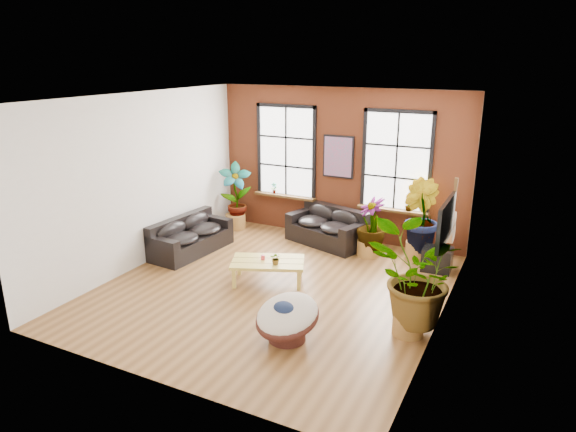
{
  "coord_description": "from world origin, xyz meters",
  "views": [
    {
      "loc": [
        4.16,
        -7.73,
        4.17
      ],
      "look_at": [
        0.0,
        0.6,
        1.25
      ],
      "focal_mm": 32.0,
      "sensor_mm": 36.0,
      "label": 1
    }
  ],
  "objects_px": {
    "sofa_back": "(328,227)",
    "papasan_chair": "(287,317)",
    "sofa_left": "(190,237)",
    "coffee_table": "(268,263)"
  },
  "relations": [
    {
      "from": "sofa_left",
      "to": "papasan_chair",
      "type": "height_order",
      "value": "sofa_left"
    },
    {
      "from": "papasan_chair",
      "to": "sofa_back",
      "type": "bearing_deg",
      "value": 122.64
    },
    {
      "from": "sofa_back",
      "to": "papasan_chair",
      "type": "relative_size",
      "value": 1.59
    },
    {
      "from": "sofa_back",
      "to": "papasan_chair",
      "type": "distance_m",
      "value": 4.36
    },
    {
      "from": "coffee_table",
      "to": "papasan_chair",
      "type": "bearing_deg",
      "value": -76.47
    },
    {
      "from": "sofa_back",
      "to": "papasan_chair",
      "type": "bearing_deg",
      "value": -58.26
    },
    {
      "from": "sofa_back",
      "to": "papasan_chair",
      "type": "height_order",
      "value": "sofa_back"
    },
    {
      "from": "sofa_left",
      "to": "coffee_table",
      "type": "distance_m",
      "value": 2.39
    },
    {
      "from": "sofa_back",
      "to": "coffee_table",
      "type": "bearing_deg",
      "value": -77.12
    },
    {
      "from": "sofa_left",
      "to": "coffee_table",
      "type": "bearing_deg",
      "value": -100.29
    }
  ]
}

